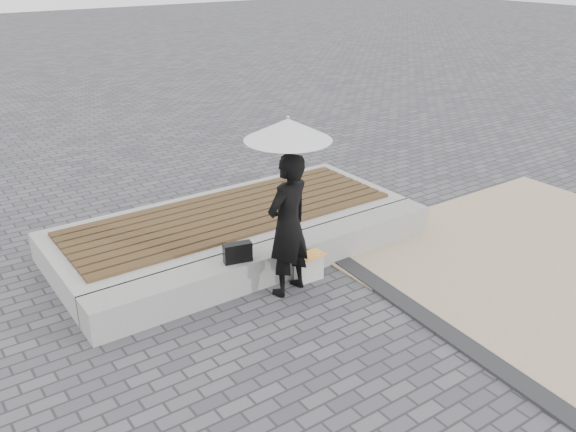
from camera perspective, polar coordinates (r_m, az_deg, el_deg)
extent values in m
plane|color=#535258|center=(6.91, 6.68, -10.55)|extent=(80.00, 80.00, 0.00)
cube|color=#CAB989|center=(8.89, 24.67, -4.43)|extent=(5.00, 5.00, 0.02)
cube|color=#29292B|center=(7.08, 14.05, -10.10)|extent=(0.61, 5.20, 0.04)
cube|color=#A4A5A0|center=(7.89, -0.93, -4.05)|extent=(5.00, 0.45, 0.40)
cube|color=#ACACA6|center=(8.81, -5.31, -1.07)|extent=(5.00, 2.00, 0.40)
imported|color=black|center=(7.20, 0.00, -0.87)|extent=(0.73, 0.57, 1.76)
cylinder|color=silver|center=(6.99, 0.00, 3.18)|extent=(0.02, 0.02, 0.99)
cone|color=silver|center=(6.80, 0.00, 8.02)|extent=(0.99, 0.99, 0.24)
sphere|color=silver|center=(6.76, 0.00, 9.14)|extent=(0.03, 0.03, 0.03)
cube|color=black|center=(7.39, -4.68, -3.38)|extent=(0.36, 0.19, 0.24)
cube|color=#BBBBB6|center=(7.75, 1.96, -4.72)|extent=(0.36, 0.17, 0.37)
cube|color=#F34F3B|center=(7.63, 2.20, -3.61)|extent=(0.33, 0.25, 0.01)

